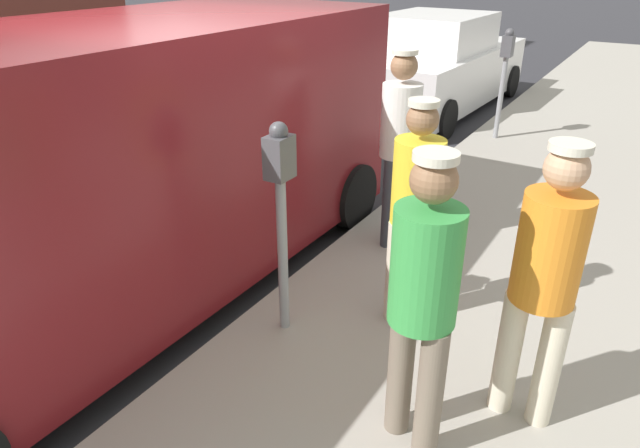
% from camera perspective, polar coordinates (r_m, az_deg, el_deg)
% --- Properties ---
extents(ground_plane, '(80.00, 80.00, 0.00)m').
position_cam_1_polar(ground_plane, '(5.35, -12.12, -3.90)').
color(ground_plane, '#2D2D33').
extents(sidewalk_slab, '(5.00, 32.00, 0.15)m').
position_cam_1_polar(sidewalk_slab, '(4.15, 27.71, -15.34)').
color(sidewalk_slab, '#9E998E').
rests_on(sidewalk_slab, ground).
extents(parking_meter_near, '(0.14, 0.18, 1.52)m').
position_cam_1_polar(parking_meter_near, '(3.67, -4.00, 2.91)').
color(parking_meter_near, gray).
rests_on(parking_meter_near, sidewalk_slab).
extents(parking_meter_far, '(0.14, 0.18, 1.52)m').
position_cam_1_polar(parking_meter_far, '(8.47, 18.21, 14.99)').
color(parking_meter_far, gray).
rests_on(parking_meter_far, sidewalk_slab).
extents(pedestrian_in_white, '(0.34, 0.36, 1.74)m').
position_cam_1_polar(pedestrian_in_white, '(4.98, 8.06, 8.65)').
color(pedestrian_in_white, '#383D47').
rests_on(pedestrian_in_white, sidewalk_slab).
extents(pedestrian_in_yellow, '(0.34, 0.34, 1.63)m').
position_cam_1_polar(pedestrian_in_yellow, '(3.87, 9.67, 2.18)').
color(pedestrian_in_yellow, beige).
rests_on(pedestrian_in_yellow, sidewalk_slab).
extents(pedestrian_in_orange, '(0.36, 0.34, 1.66)m').
position_cam_1_polar(pedestrian_in_orange, '(3.16, 21.81, -4.74)').
color(pedestrian_in_orange, beige).
rests_on(pedestrian_in_orange, sidewalk_slab).
extents(pedestrian_in_green, '(0.34, 0.34, 1.68)m').
position_cam_1_polar(pedestrian_in_green, '(2.80, 10.40, -6.88)').
color(pedestrian_in_green, '#726656').
rests_on(pedestrian_in_green, sidewalk_slab).
extents(parked_van, '(2.17, 5.22, 2.15)m').
position_cam_1_polar(parked_van, '(4.63, -19.75, 6.06)').
color(parked_van, maroon).
rests_on(parked_van, ground).
extents(parked_sedan_ahead, '(2.08, 4.46, 1.65)m').
position_cam_1_polar(parked_sedan_ahead, '(10.61, 11.65, 15.33)').
color(parked_sedan_ahead, white).
rests_on(parked_sedan_ahead, ground).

